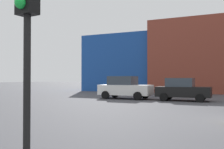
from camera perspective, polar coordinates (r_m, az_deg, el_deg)
The scene contains 3 objects.
parked_car_0 at distance 21.81m, azimuth 2.83°, elevation -2.88°, with size 4.38×2.14×1.90m.
parked_car_1 at distance 20.50m, azimuth 15.23°, elevation -3.19°, with size 4.01×1.97×1.74m.
traffic_light_near_left at distance 4.65m, azimuth -18.35°, elevation 11.64°, with size 0.38×0.38×3.65m.
Camera 1 is at (-0.86, -11.28, 1.68)m, focal length 41.58 mm.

